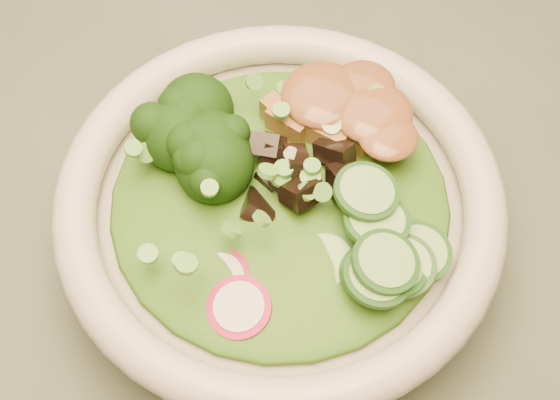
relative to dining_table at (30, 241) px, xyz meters
The scene contains 10 objects.
dining_table is the anchor object (origin of this frame).
salad_bowl 0.27m from the dining_table, 18.21° to the left, with size 0.28×0.28×0.08m.
lettuce_bed 0.28m from the dining_table, 18.21° to the left, with size 0.21×0.21×0.02m, color #2C5F14.
broccoli_florets 0.25m from the dining_table, 24.76° to the left, with size 0.08×0.07×0.05m, color black, non-canonical shape.
radish_slices 0.28m from the dining_table, ahead, with size 0.11×0.04×0.02m, color #B40D3D, non-canonical shape.
cucumber_slices 0.34m from the dining_table, 13.64° to the left, with size 0.07×0.07×0.04m, color #98C76F, non-canonical shape.
mushroom_heap 0.30m from the dining_table, 21.22° to the left, with size 0.07×0.07×0.04m, color black, non-canonical shape.
tofu_cubes 0.32m from the dining_table, 32.23° to the left, with size 0.09×0.06×0.04m, color olive, non-canonical shape.
peanut_sauce 0.32m from the dining_table, 32.23° to the left, with size 0.07×0.06×0.02m, color brown.
scallion_garnish 0.30m from the dining_table, 18.21° to the left, with size 0.20×0.20×0.02m, color #5FA93B, non-canonical shape.
Camera 1 is at (0.35, -0.13, 1.22)m, focal length 50.00 mm.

